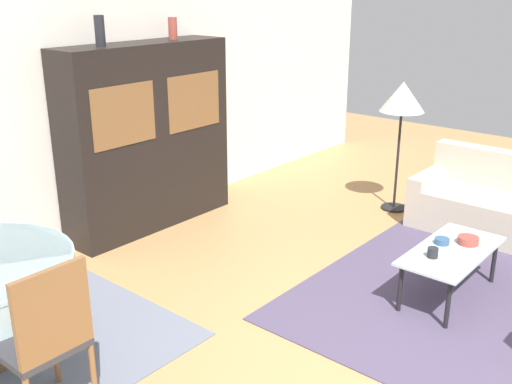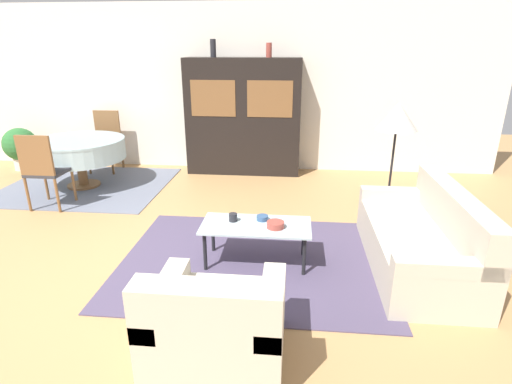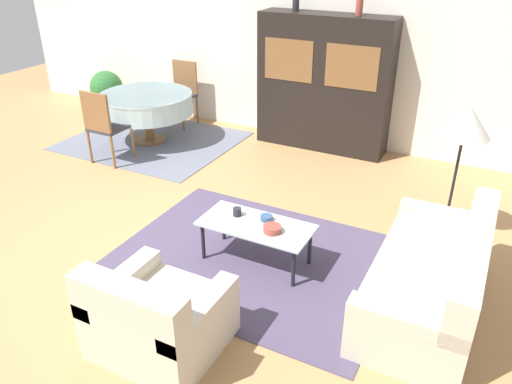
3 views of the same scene
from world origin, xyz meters
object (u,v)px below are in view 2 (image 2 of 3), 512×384
coffee_table (256,229)px  bowl (275,225)px  vase_short (269,50)px  dining_table (79,149)px  vase_tall (213,48)px  potted_plant (20,146)px  cup (233,217)px  floor_lamp (397,120)px  couch (422,241)px  armchair (216,326)px  bowl_small (262,218)px  dining_chair_near (43,167)px  display_cabinet (243,117)px  dining_chair_far (106,137)px

coffee_table → bowl: bowl is taller
vase_short → dining_table: bearing=-160.1°
dining_table → vase_tall: (1.89, 1.00, 1.42)m
potted_plant → cup: bearing=-33.7°
floor_lamp → potted_plant: floor_lamp is taller
coffee_table → couch: bearing=2.8°
coffee_table → vase_tall: vase_tall is taller
armchair → vase_tall: (-0.83, 4.37, 1.72)m
cup → vase_short: size_ratio=0.38×
bowl → bowl_small: bowl is taller
dining_chair_near → display_cabinet: bearing=38.9°
dining_chair_near → dining_chair_far: same height
display_cabinet → bowl_small: bearing=-79.2°
couch → armchair: size_ratio=1.99×
vase_short → potted_plant: bearing=-177.0°
dining_chair_near → dining_chair_far: (0.00, 1.79, 0.00)m
dining_chair_near → potted_plant: 2.25m
bowl → vase_short: (-0.29, 3.09, 1.53)m
dining_table → vase_short: (2.76, 1.00, 1.39)m
armchair → bowl_small: armchair is taller
coffee_table → dining_table: dining_table is taller
dining_chair_near → potted_plant: bearing=131.8°
couch → dining_table: bearing=66.2°
armchair → coffee_table: size_ratio=0.84×
display_cabinet → vase_short: bearing=0.1°
dining_chair_near → potted_plant: dining_chair_near is taller
vase_short → potted_plant: (-4.26, -0.22, -1.56)m
cup → display_cabinet: bearing=95.2°
coffee_table → vase_short: vase_short is taller
cup → vase_short: bearing=87.4°
display_cabinet → dining_chair_near: size_ratio=1.87×
bowl_small → armchair: bearing=-97.4°
coffee_table → bowl_small: bearing=64.5°
coffee_table → dining_table: bearing=144.5°
floor_lamp → bowl: size_ratio=8.55×
couch → bowl_small: couch is taller
dining_chair_near → floor_lamp: floor_lamp is taller
dining_chair_near → cup: size_ratio=12.07×
armchair → dining_chair_far: (-2.72, 4.26, 0.29)m
coffee_table → dining_chair_far: bearing=134.3°
display_cabinet → bowl: (0.69, -3.09, -0.49)m
couch → display_cabinet: size_ratio=0.95×
cup → bowl_small: size_ratio=0.71×
dining_chair_near → coffee_table: bearing=-21.7°
couch → dining_chair_near: (-4.44, 1.06, 0.29)m
couch → floor_lamp: size_ratio=1.24×
coffee_table → bowl_small: size_ratio=9.04×
dining_chair_far → vase_tall: bearing=-176.8°
couch → vase_tall: vase_tall is taller
armchair → dining_chair_far: dining_chair_far is taller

